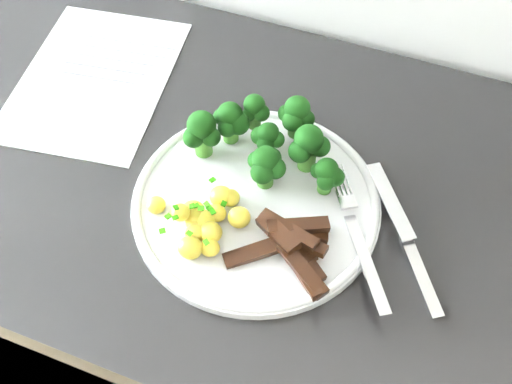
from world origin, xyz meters
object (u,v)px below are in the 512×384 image
at_px(broccoli, 267,137).
at_px(fork, 359,240).
at_px(beef_strips, 292,245).
at_px(knife, 412,255).
at_px(potatoes, 203,222).
at_px(plate, 256,202).
at_px(recipe_paper, 95,79).
at_px(counter, 275,336).

xyz_separation_m(broccoli, fork, (0.15, -0.08, -0.03)).
height_order(beef_strips, fork, beef_strips).
distance_m(beef_strips, knife, 0.14).
bearing_deg(knife, fork, -170.51).
distance_m(potatoes, fork, 0.18).
relative_size(broccoli, fork, 1.10).
distance_m(plate, fork, 0.14).
bearing_deg(recipe_paper, counter, -15.69).
height_order(plate, fork, fork).
height_order(recipe_paper, potatoes, potatoes).
height_order(counter, knife, knife).
bearing_deg(fork, recipe_paper, 162.23).
relative_size(beef_strips, fork, 0.69).
relative_size(recipe_paper, fork, 1.71).
bearing_deg(potatoes, beef_strips, 4.25).
height_order(counter, recipe_paper, recipe_paper).
xyz_separation_m(potatoes, fork, (0.18, 0.04, -0.00)).
height_order(plate, potatoes, potatoes).
height_order(recipe_paper, beef_strips, beef_strips).
bearing_deg(potatoes, fork, 14.06).
xyz_separation_m(broccoli, potatoes, (-0.03, -0.13, -0.03)).
bearing_deg(fork, potatoes, -165.94).
bearing_deg(recipe_paper, beef_strips, -25.76).
bearing_deg(broccoli, recipe_paper, 168.98).
bearing_deg(fork, counter, 156.40).
relative_size(beef_strips, knife, 0.69).
bearing_deg(plate, potatoes, -126.85).
xyz_separation_m(recipe_paper, plate, (0.30, -0.13, 0.01)).
height_order(plate, beef_strips, beef_strips).
distance_m(counter, beef_strips, 0.47).
height_order(potatoes, beef_strips, potatoes).
height_order(broccoli, potatoes, broccoli).
distance_m(recipe_paper, plate, 0.33).
bearing_deg(knife, broccoli, 160.69).
height_order(recipe_paper, knife, knife).
relative_size(recipe_paper, broccoli, 1.56).
bearing_deg(beef_strips, recipe_paper, 154.24).
distance_m(plate, beef_strips, 0.08).
distance_m(counter, recipe_paper, 0.56).
relative_size(fork, knife, 1.00).
xyz_separation_m(broccoli, beef_strips, (0.08, -0.12, -0.03)).
bearing_deg(recipe_paper, potatoes, -35.66).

